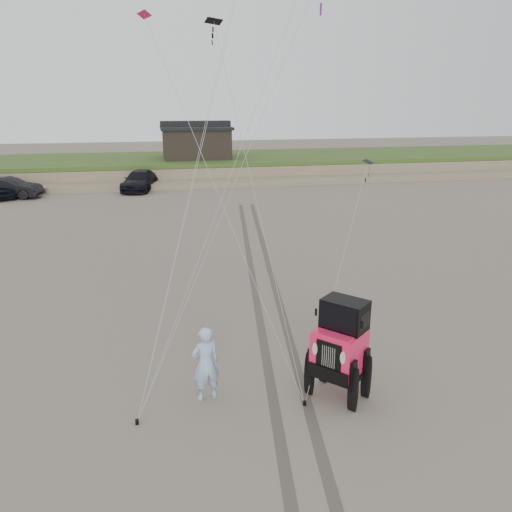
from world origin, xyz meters
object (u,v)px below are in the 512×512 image
(truck_b, at_px, (8,188))
(truck_c, at_px, (140,181))
(man, at_px, (206,364))
(cabin, at_px, (196,141))
(jeep, at_px, (339,360))

(truck_b, relative_size, truck_c, 0.89)
(truck_c, relative_size, man, 2.81)
(cabin, relative_size, man, 3.42)
(truck_b, bearing_deg, cabin, -49.59)
(truck_b, distance_m, man, 30.80)
(cabin, relative_size, jeep, 1.21)
(jeep, distance_m, man, 3.17)
(truck_b, xyz_separation_m, man, (11.39, -28.62, 0.17))
(cabin, distance_m, jeep, 37.52)
(cabin, height_order, truck_b, cabin)
(cabin, distance_m, man, 37.11)
(cabin, bearing_deg, man, -94.84)
(cabin, distance_m, truck_c, 8.81)
(cabin, xyz_separation_m, truck_b, (-14.51, -8.29, -2.47))
(truck_c, bearing_deg, truck_b, -157.21)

